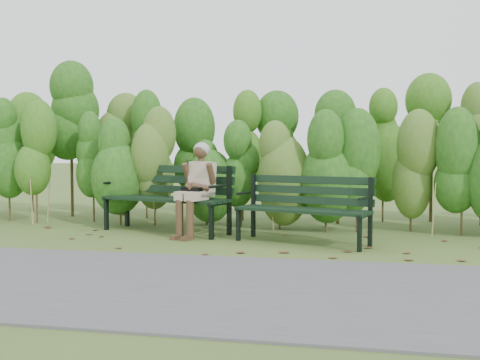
# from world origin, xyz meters

# --- Properties ---
(ground) EXTENTS (80.00, 80.00, 0.00)m
(ground) POSITION_xyz_m (0.00, 0.00, 0.00)
(ground) COLOR #445C28
(footpath) EXTENTS (60.00, 2.50, 0.01)m
(footpath) POSITION_xyz_m (0.00, -2.20, 0.01)
(footpath) COLOR #474749
(footpath) RESTS_ON ground
(hedge_band) EXTENTS (11.04, 1.67, 2.42)m
(hedge_band) POSITION_xyz_m (0.00, 1.86, 1.26)
(hedge_band) COLOR #47381E
(hedge_band) RESTS_ON ground
(leaf_litter) EXTENTS (5.63, 2.10, 0.01)m
(leaf_litter) POSITION_xyz_m (-0.02, -0.09, 0.00)
(leaf_litter) COLOR brown
(leaf_litter) RESTS_ON ground
(bench_left) EXTENTS (1.94, 1.14, 0.92)m
(bench_left) POSITION_xyz_m (-1.08, 0.78, 0.54)
(bench_left) COLOR black
(bench_left) RESTS_ON ground
(bench_right) EXTENTS (1.71, 1.02, 0.81)m
(bench_right) POSITION_xyz_m (0.84, 0.21, 0.48)
(bench_right) COLOR black
(bench_right) RESTS_ON ground
(seated_woman) EXTENTS (0.52, 0.73, 1.23)m
(seated_woman) POSITION_xyz_m (-0.59, 0.42, 0.71)
(seated_woman) COLOR #BBA78F
(seated_woman) RESTS_ON ground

